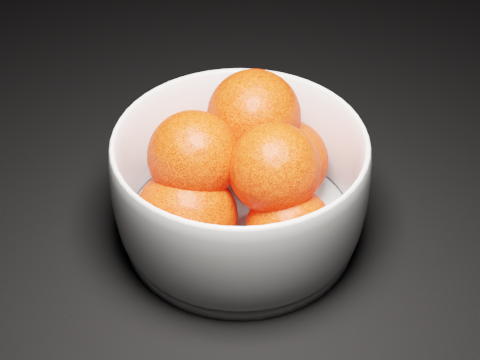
{
  "coord_description": "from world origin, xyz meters",
  "views": [
    {
      "loc": [
        -0.26,
        -0.73,
        0.48
      ],
      "look_at": [
        -0.25,
        -0.25,
        0.07
      ],
      "focal_mm": 50.0,
      "sensor_mm": 36.0,
      "label": 1
    }
  ],
  "objects": [
    {
      "name": "ground",
      "position": [
        0.0,
        0.0,
        0.0
      ],
      "size": [
        3.0,
        3.0,
        0.0
      ],
      "primitive_type": "cube",
      "color": "black",
      "rests_on": "ground"
    },
    {
      "name": "orange_pile",
      "position": [
        -0.25,
        -0.25,
        0.08
      ],
      "size": [
        0.19,
        0.19,
        0.14
      ],
      "color": "#FF2909",
      "rests_on": "bowl"
    },
    {
      "name": "bowl",
      "position": [
        -0.25,
        -0.25,
        0.06
      ],
      "size": [
        0.24,
        0.24,
        0.12
      ],
      "rotation": [
        0.0,
        0.0,
        0.01
      ],
      "color": "silver",
      "rests_on": "ground"
    }
  ]
}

